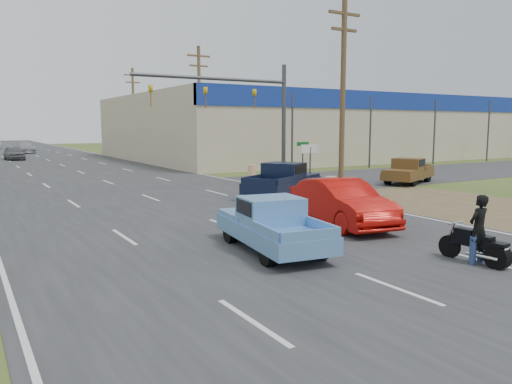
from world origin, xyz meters
TOP-DOWN VIEW (x-y plane):
  - ground at (0.00, 0.00)m, footprint 200.00×200.00m
  - main_road at (0.00, 40.00)m, footprint 15.00×180.00m
  - cross_road at (0.00, 18.00)m, footprint 120.00×10.00m
  - dirt_verge at (11.00, 10.00)m, footprint 8.00×18.00m
  - big_box_store at (32.00, 39.93)m, footprint 50.00×28.10m
  - utility_pole_1 at (9.50, 13.00)m, footprint 2.00×0.28m
  - utility_pole_2 at (9.50, 31.00)m, footprint 2.00×0.28m
  - utility_pole_3 at (9.50, 49.00)m, footprint 2.00×0.28m
  - tree_3 at (55.00, 70.00)m, footprint 8.40×8.40m
  - tree_5 at (30.00, 95.00)m, footprint 7.98×7.98m
  - barrel_0 at (8.00, 12.00)m, footprint 0.56×0.56m
  - barrel_1 at (8.40, 20.50)m, footprint 0.56×0.56m
  - lane_sign at (8.20, 14.00)m, footprint 1.20×0.08m
  - street_name_sign at (8.80, 15.50)m, footprint 0.80×0.08m
  - signal_mast at (5.82, 17.00)m, footprint 9.12×0.40m
  - red_convertible at (3.50, 5.94)m, footprint 2.53×5.18m
  - motorcycle at (3.25, 0.33)m, footprint 0.60×1.96m
  - rider at (3.25, 0.37)m, footprint 0.64×0.44m
  - blue_pickup at (-0.48, 4.30)m, footprint 2.38×4.78m
  - navy_pickup at (5.92, 13.10)m, footprint 5.42×4.25m
  - brown_pickup at (15.62, 13.95)m, footprint 5.01×3.54m
  - distant_car_grey at (-2.96, 50.18)m, footprint 1.95×4.35m
  - distant_car_silver at (-0.38, 64.27)m, footprint 2.18×4.95m

SIDE VIEW (x-z plane):
  - ground at x=0.00m, z-range 0.00..0.00m
  - dirt_verge at x=11.00m, z-range 0.00..0.01m
  - cross_road at x=0.00m, z-range 0.00..0.02m
  - main_road at x=0.00m, z-range 0.00..0.02m
  - motorcycle at x=3.25m, z-range -0.06..0.94m
  - barrel_0 at x=8.00m, z-range 0.00..1.00m
  - barrel_1 at x=8.40m, z-range 0.00..1.00m
  - distant_car_silver at x=-0.38m, z-range 0.00..1.41m
  - distant_car_grey at x=-2.96m, z-range 0.00..1.45m
  - blue_pickup at x=-0.48m, z-range 0.01..1.53m
  - brown_pickup at x=15.62m, z-range 0.01..1.56m
  - red_convertible at x=3.50m, z-range 0.00..1.63m
  - rider at x=3.25m, z-range 0.00..1.69m
  - navy_pickup at x=5.92m, z-range 0.01..1.71m
  - street_name_sign at x=8.80m, z-range 0.30..2.91m
  - lane_sign at x=8.20m, z-range 0.64..3.16m
  - big_box_store at x=32.00m, z-range 0.01..6.61m
  - signal_mast at x=5.82m, z-range 1.30..8.30m
  - utility_pole_1 at x=9.50m, z-range 0.32..10.32m
  - utility_pole_2 at x=9.50m, z-range 0.32..10.32m
  - utility_pole_3 at x=9.50m, z-range 0.32..10.32m
  - tree_5 at x=30.00m, z-range 0.94..10.82m
  - tree_3 at x=55.00m, z-range 0.99..11.39m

